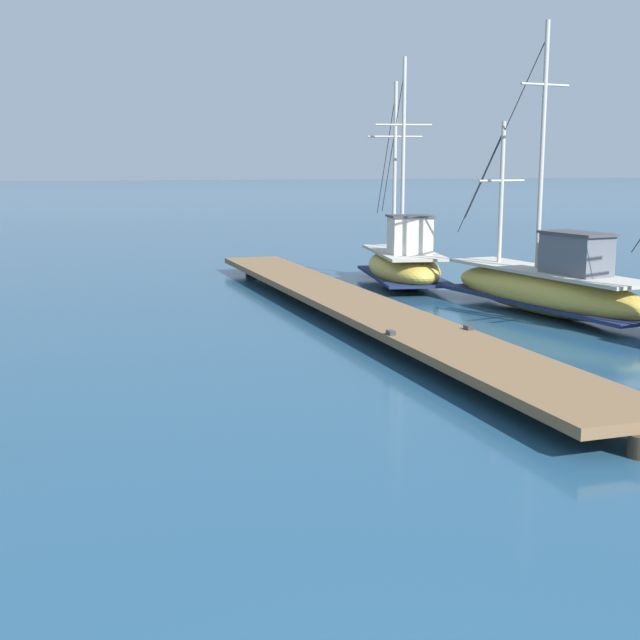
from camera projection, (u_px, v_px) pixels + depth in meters
The scene contains 3 objects.
floating_dock at pixel (355, 304), 19.69m from camera, with size 2.13×20.24×0.53m.
fishing_boat_0 at pixel (547, 287), 20.38m from camera, with size 2.46×7.07×6.83m.
fishing_boat_1 at pixel (404, 263), 25.25m from camera, with size 2.70×6.56×6.60m.
Camera 1 is at (-1.47, -2.47, 3.53)m, focal length 47.94 mm.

